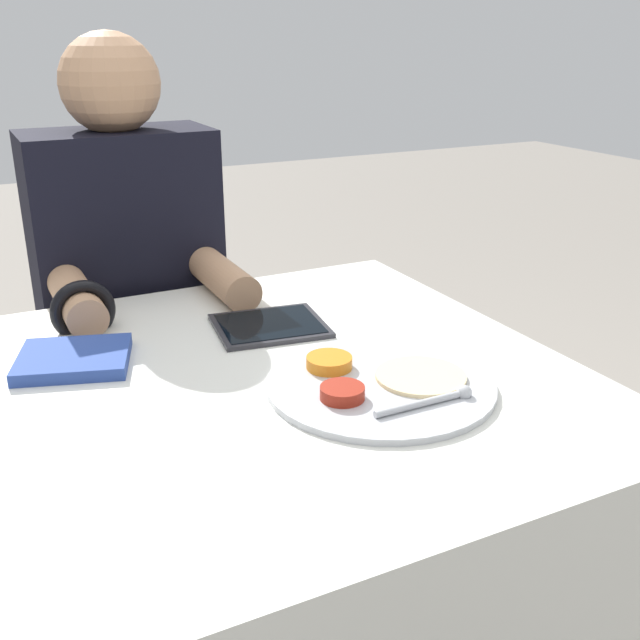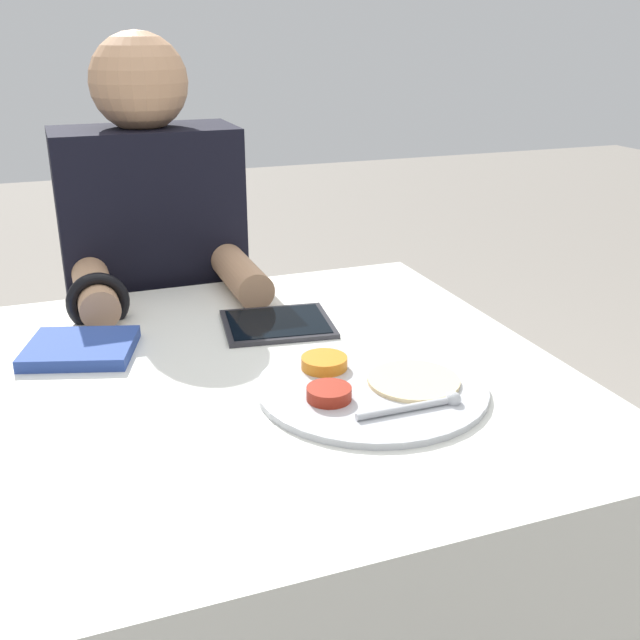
% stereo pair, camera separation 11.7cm
% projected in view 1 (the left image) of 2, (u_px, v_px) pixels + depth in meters
% --- Properties ---
extents(dining_table, '(0.97, 0.90, 0.76)m').
position_uv_depth(dining_table, '(255.00, 587.00, 1.24)').
color(dining_table, silver).
rests_on(dining_table, ground_plane).
extents(thali_tray, '(0.33, 0.33, 0.03)m').
position_uv_depth(thali_tray, '(379.00, 383.00, 1.08)').
color(thali_tray, '#B7BABF').
rests_on(thali_tray, dining_table).
extents(red_notebook, '(0.20, 0.19, 0.02)m').
position_uv_depth(red_notebook, '(74.00, 360.00, 1.15)').
color(red_notebook, silver).
rests_on(red_notebook, dining_table).
extents(tablet_device, '(0.21, 0.18, 0.01)m').
position_uv_depth(tablet_device, '(270.00, 326.00, 1.30)').
color(tablet_device, '#28282D').
rests_on(tablet_device, dining_table).
extents(person_diner, '(0.38, 0.43, 1.24)m').
position_uv_depth(person_diner, '(136.00, 350.00, 1.63)').
color(person_diner, black).
rests_on(person_diner, ground_plane).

